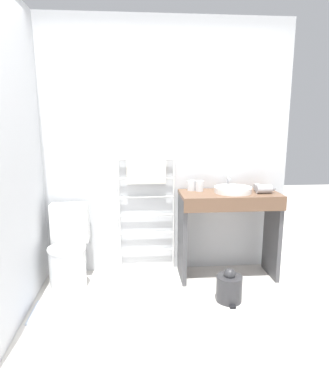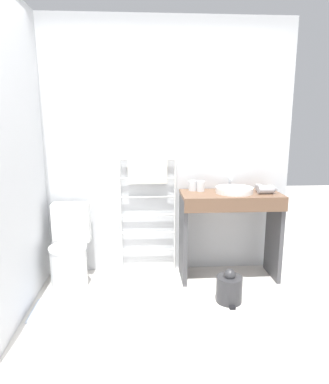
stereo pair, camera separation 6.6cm
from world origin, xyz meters
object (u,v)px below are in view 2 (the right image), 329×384
Objects in this scene: hair_dryer at (266,189)px; trash_bin at (229,288)px; cup_near_wall at (193,186)px; towel_radiator at (148,189)px; cup_near_edge at (201,186)px; sink_basin at (234,190)px; toilet at (70,252)px.

hair_dryer is 0.65× the size of trash_bin.
cup_near_wall is 0.71m from hair_dryer.
towel_radiator is 11.88× the size of cup_near_edge.
sink_basin is at bearing -19.10° from cup_near_wall.
cup_near_edge is at bearing -24.15° from cup_near_wall.
cup_near_wall is 1.05m from trash_bin.
towel_radiator reaches higher than sink_basin.
sink_basin is at bearing 172.41° from hair_dryer.
trash_bin is at bearing -73.38° from cup_near_edge.
towel_radiator is at bearing 171.20° from cup_near_wall.
cup_near_wall is at bearing 160.90° from sink_basin.
towel_radiator is at bearing 18.18° from toilet.
cup_near_wall reaches higher than trash_bin.
towel_radiator is 0.46m from cup_near_wall.
hair_dryer reaches higher than trash_bin.
toilet is 0.99m from towel_radiator.
trash_bin is (0.70, -0.69, -0.77)m from towel_radiator.
towel_radiator is at bearing 135.55° from trash_bin.
trash_bin is (0.17, -0.58, -0.81)m from cup_near_edge.
towel_radiator is at bearing 167.89° from hair_dryer.
cup_near_wall reaches higher than sink_basin.
trash_bin is at bearing -134.97° from hair_dryer.
towel_radiator reaches higher than trash_bin.
hair_dryer is at bearing -12.11° from towel_radiator.
trash_bin is (-0.44, -0.44, -0.80)m from hair_dryer.
sink_basin is at bearing 73.77° from trash_bin.
cup_near_edge reaches higher than sink_basin.
sink_basin reaches higher than trash_bin.
cup_near_edge reaches higher than hair_dryer.
cup_near_wall is at bearing -8.80° from towel_radiator.
hair_dryer is at bearing 45.03° from trash_bin.
trash_bin is (0.25, -0.62, -0.81)m from cup_near_wall.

